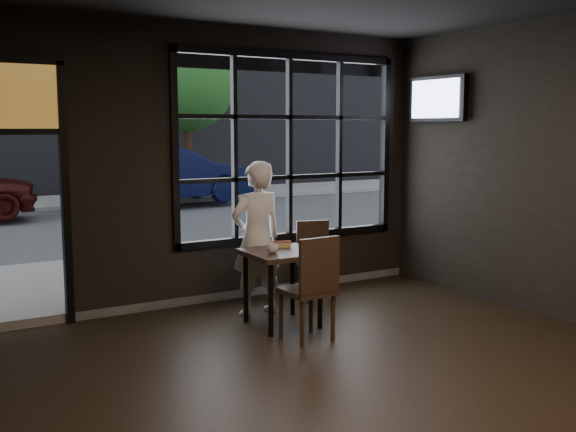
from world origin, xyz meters
TOP-DOWN VIEW (x-y plane):
  - floor at (0.00, 0.00)m, footprint 6.00×7.00m
  - window_frame at (1.20, 3.50)m, footprint 3.06×0.12m
  - cafe_table at (0.37, 2.26)m, footprint 0.75×0.75m
  - chair_near at (0.33, 1.73)m, footprint 0.47×0.47m
  - chair_window at (1.25, 2.94)m, footprint 0.50×0.50m
  - man at (0.34, 2.77)m, footprint 0.64×0.44m
  - hotdog at (0.46, 2.43)m, footprint 0.22×0.15m
  - cup at (0.21, 2.20)m, footprint 0.13×0.13m
  - tv at (2.93, 2.76)m, footprint 0.11×0.96m
  - navy_car at (3.08, 12.74)m, footprint 4.70×2.15m
  - tree_right at (4.48, 14.56)m, footprint 2.73×2.73m

SIDE VIEW (x-z plane):
  - floor at x=0.00m, z-range -0.02..0.00m
  - cafe_table at x=0.37m, z-range 0.00..0.79m
  - chair_window at x=1.25m, z-range 0.00..0.93m
  - chair_near at x=0.33m, z-range 0.00..1.03m
  - hotdog at x=0.46m, z-range 0.78..0.84m
  - cup at x=0.21m, z-range 0.78..0.88m
  - man at x=0.34m, z-range 0.00..1.69m
  - navy_car at x=3.08m, z-range 0.10..1.59m
  - window_frame at x=1.20m, z-range 0.66..2.94m
  - tv at x=2.93m, z-range 2.12..2.68m
  - tree_right at x=4.48m, z-range 0.95..5.61m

